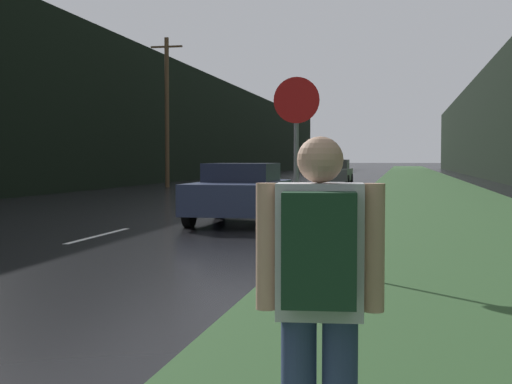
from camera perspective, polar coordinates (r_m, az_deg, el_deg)
grass_verge at (r=41.17m, az=13.36°, el=0.42°), size 6.00×240.00×0.02m
lane_stripe_c at (r=14.90m, az=-12.43°, el=-3.41°), size 0.12×3.00×0.01m
lane_stripe_d at (r=21.46m, az=-4.80°, el=-1.53°), size 0.12×3.00×0.01m
lane_stripe_e at (r=28.23m, az=-0.79°, el=-0.52°), size 0.12×3.00×0.01m
lane_stripe_f at (r=35.09m, az=1.66°, el=0.10°), size 0.12×3.00×0.01m
treeline_far_side at (r=53.75m, az=-6.18°, el=5.47°), size 2.00×140.00×8.45m
treeline_near_side at (r=51.72m, az=19.76°, el=5.64°), size 2.00×140.00×8.81m
utility_pole_far at (r=39.94m, az=-7.14°, el=6.50°), size 1.80×0.24×8.26m
stop_sign at (r=10.28m, az=3.25°, el=3.28°), size 0.67×0.07×2.74m
hitchhiker_with_backpack at (r=3.22m, az=5.10°, el=-8.18°), size 0.58×0.43×1.66m
car_passing_near at (r=17.49m, az=-1.25°, el=-0.02°), size 1.97×4.44×1.46m
car_passing_far at (r=42.48m, az=6.34°, el=1.56°), size 1.89×4.74×1.54m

